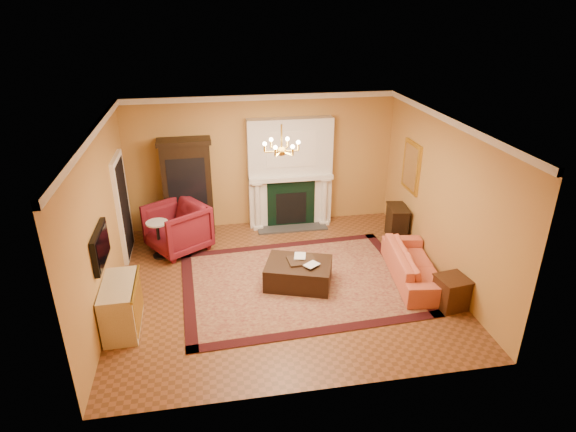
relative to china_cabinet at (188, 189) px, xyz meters
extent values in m
cube|color=brown|center=(1.69, -2.49, -1.05)|extent=(6.00, 5.50, 0.02)
cube|color=white|center=(1.69, -2.49, 1.97)|extent=(6.00, 5.50, 0.02)
cube|color=#B07C3F|center=(1.69, 0.27, 0.46)|extent=(6.00, 0.02, 3.00)
cube|color=#B07C3F|center=(1.69, -5.25, 0.46)|extent=(6.00, 0.02, 3.00)
cube|color=#B07C3F|center=(-1.32, -2.49, 0.46)|extent=(0.02, 5.50, 3.00)
cube|color=#B07C3F|center=(4.70, -2.49, 0.46)|extent=(0.02, 5.50, 3.00)
cube|color=silver|center=(2.29, 0.10, 0.21)|extent=(1.90, 0.32, 2.50)
cube|color=silver|center=(2.29, -0.07, 0.81)|extent=(1.10, 0.01, 0.80)
cube|color=black|center=(2.29, -0.07, -0.49)|extent=(1.10, 0.02, 1.10)
cube|color=black|center=(2.29, -0.08, -0.59)|extent=(0.70, 0.02, 0.75)
cube|color=#333333|center=(2.29, -0.19, -1.02)|extent=(1.60, 0.50, 0.04)
cube|color=silver|center=(2.29, 0.04, 0.14)|extent=(1.90, 0.44, 0.10)
cylinder|color=silver|center=(1.51, -0.08, -0.45)|extent=(0.14, 0.14, 1.18)
cylinder|color=silver|center=(3.07, -0.08, -0.45)|extent=(0.14, 0.14, 1.18)
cube|color=white|center=(1.69, 0.22, 1.90)|extent=(6.00, 0.08, 0.12)
cube|color=white|center=(-1.27, -2.49, 1.90)|extent=(0.08, 5.50, 0.12)
cube|color=white|center=(4.65, -2.49, 1.90)|extent=(0.08, 5.50, 0.12)
cube|color=white|center=(-1.27, -0.79, 0.01)|extent=(0.08, 1.05, 2.10)
cube|color=black|center=(-1.23, -0.79, -0.02)|extent=(0.02, 0.85, 1.95)
cube|color=black|center=(-1.26, -3.09, 0.31)|extent=(0.08, 0.95, 0.58)
cube|color=black|center=(-1.21, -3.09, 0.31)|extent=(0.01, 0.85, 0.48)
cube|color=gold|center=(4.66, -1.09, 0.61)|extent=(0.05, 0.76, 1.05)
cube|color=white|center=(4.63, -1.09, 0.61)|extent=(0.01, 0.62, 0.90)
cylinder|color=gold|center=(1.69, -2.49, 1.76)|extent=(0.03, 0.03, 0.40)
sphere|color=gold|center=(1.69, -2.49, 1.51)|extent=(0.16, 0.16, 0.16)
sphere|color=#FFE5B2|center=(1.97, -2.49, 1.65)|extent=(0.07, 0.07, 0.07)
sphere|color=#FFE5B2|center=(1.83, -2.25, 1.65)|extent=(0.07, 0.07, 0.07)
sphere|color=#FFE5B2|center=(1.55, -2.25, 1.65)|extent=(0.07, 0.07, 0.07)
sphere|color=#FFE5B2|center=(1.41, -2.49, 1.65)|extent=(0.07, 0.07, 0.07)
sphere|color=#FFE5B2|center=(1.55, -2.73, 1.65)|extent=(0.07, 0.07, 0.07)
sphere|color=#FFE5B2|center=(1.83, -2.73, 1.65)|extent=(0.07, 0.07, 0.07)
cube|color=#4A1016|center=(1.99, -2.53, -1.03)|extent=(4.41, 3.40, 0.02)
cube|color=black|center=(0.00, 0.00, 0.00)|extent=(1.05, 0.50, 2.07)
imported|color=maroon|center=(-0.25, -0.81, -0.48)|extent=(1.44, 1.46, 1.11)
cylinder|color=black|center=(-0.62, -1.05, -1.01)|extent=(0.31, 0.31, 0.04)
cylinder|color=black|center=(-0.62, -1.05, -0.64)|extent=(0.07, 0.07, 0.70)
cylinder|color=silver|center=(-0.62, -1.05, -0.27)|extent=(0.44, 0.44, 0.03)
cube|color=beige|center=(-1.04, -3.36, -0.63)|extent=(0.53, 1.09, 0.81)
imported|color=#BD523C|center=(4.16, -2.77, -0.64)|extent=(0.85, 2.10, 0.80)
cube|color=#351D0E|center=(4.41, -3.73, -0.77)|extent=(0.53, 0.53, 0.54)
cube|color=black|center=(4.47, -1.07, -0.68)|extent=(0.46, 0.69, 0.71)
cube|color=black|center=(1.98, -2.59, -0.80)|extent=(1.39, 1.19, 0.44)
cube|color=black|center=(2.04, -2.53, -0.56)|extent=(0.52, 0.42, 0.03)
imported|color=gray|center=(1.93, -2.40, -0.41)|extent=(0.21, 0.08, 0.28)
imported|color=gray|center=(2.12, -2.68, -0.41)|extent=(0.13, 0.17, 0.27)
cylinder|color=gray|center=(1.75, 0.04, 0.24)|extent=(0.11, 0.11, 0.09)
cone|color=black|center=(1.75, 0.04, 0.46)|extent=(0.16, 0.16, 0.34)
cylinder|color=gray|center=(2.91, 0.04, 0.24)|extent=(0.10, 0.10, 0.08)
cone|color=black|center=(2.91, 0.04, 0.43)|extent=(0.15, 0.15, 0.31)
camera|label=1|loc=(0.48, -10.08, 3.81)|focal=30.00mm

